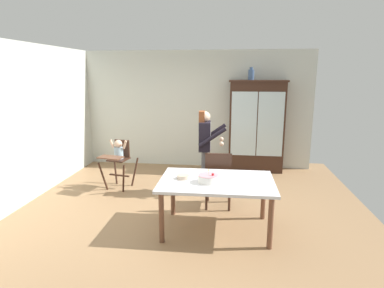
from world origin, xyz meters
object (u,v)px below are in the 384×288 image
Objects in this scene: china_cabinet at (256,126)px; serving_bowl at (183,177)px; dining_table at (217,186)px; birthday_cake at (208,178)px; ceramic_vase at (251,74)px; dining_chair_far_side at (218,176)px; high_chair_with_toddler at (118,155)px; adult_person at (205,142)px.

china_cabinet is 11.34× the size of serving_bowl.
dining_table is 0.20m from birthday_cake.
dining_chair_far_side is (-0.58, -2.24, -1.60)m from ceramic_vase.
china_cabinet is at bearing 74.74° from birthday_cake.
high_chair_with_toddler is 2.08m from dining_chair_far_side.
birthday_cake is at bearing -137.73° from dining_table.
dining_table is at bearing -1.23° from serving_bowl.
china_cabinet reaches higher than serving_bowl.
dining_table is at bearing -26.22° from high_chair_with_toddler.
china_cabinet is 3.09m from high_chair_with_toddler.
high_chair_with_toddler reaches higher than serving_bowl.
dining_table is at bearing 89.81° from dining_chair_far_side.
high_chair_with_toddler is (-2.52, -1.50, -1.51)m from ceramic_vase.
high_chair_with_toddler is 5.28× the size of serving_bowl.
birthday_cake is at bearing -105.26° from china_cabinet.
ceramic_vase is 2.82m from dining_chair_far_side.
adult_person is 0.84m from dining_chair_far_side.
dining_table is at bearing -103.76° from china_cabinet.
china_cabinet reaches higher than dining_chair_far_side.
china_cabinet reaches higher than dining_table.
high_chair_with_toddler is (-2.68, -1.49, -0.37)m from china_cabinet.
dining_chair_far_side is (0.10, 0.84, -0.24)m from birthday_cake.
high_chair_with_toddler is at bearing 139.26° from birthday_cake.
ceramic_vase is 0.28× the size of dining_chair_far_side.
ceramic_vase is at bearing -30.83° from adult_person.
adult_person reaches higher than dining_table.
ceramic_vase is at bearing 178.63° from china_cabinet.
adult_person reaches higher than dining_chair_far_side.
china_cabinet is 3.20m from birthday_cake.
dining_chair_far_side is (0.46, 0.73, -0.21)m from serving_bowl.
china_cabinet is 1.33× the size of adult_person.
dining_chair_far_side reaches higher than high_chair_with_toddler.
dining_chair_far_side is (0.27, -0.68, -0.41)m from adult_person.
china_cabinet is 1.14m from ceramic_vase.
serving_bowl is (-0.19, -1.41, -0.20)m from adult_person.
dining_chair_far_side reaches higher than serving_bowl.
high_chair_with_toddler is 0.99× the size of dining_chair_far_side.
china_cabinet reaches higher than adult_person.
adult_person is at bearing -122.94° from china_cabinet.
high_chair_with_toddler is 0.62× the size of adult_person.
adult_person is at bearing 82.34° from serving_bowl.
china_cabinet is at bearing 40.20° from high_chair_with_toddler.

